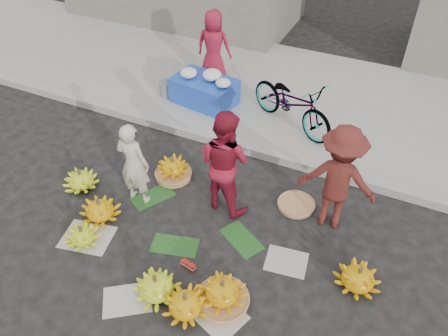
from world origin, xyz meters
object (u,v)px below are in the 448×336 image
at_px(banana_bunch_0, 100,209).
at_px(vendor_cream, 133,164).
at_px(banana_bunch_4, 222,293).
at_px(bicycle, 292,102).
at_px(flower_table, 205,89).

bearing_deg(banana_bunch_0, vendor_cream, 63.58).
xyz_separation_m(banana_bunch_0, banana_bunch_4, (2.25, -0.54, 0.03)).
distance_m(banana_bunch_0, bicycle, 3.79).
height_order(vendor_cream, flower_table, vendor_cream).
bearing_deg(flower_table, banana_bunch_4, -51.99).
bearing_deg(bicycle, flower_table, 114.79).
bearing_deg(bicycle, vendor_cream, 176.94).
bearing_deg(banana_bunch_4, bicycle, 96.48).
relative_size(banana_bunch_0, flower_table, 0.51).
distance_m(banana_bunch_4, flower_table, 4.47).
bearing_deg(flower_table, vendor_cream, -76.44).
bearing_deg(vendor_cream, bicycle, -120.61).
bearing_deg(vendor_cream, banana_bunch_0, 62.35).
relative_size(vendor_cream, flower_table, 1.06).
bearing_deg(flower_table, banana_bunch_0, -82.28).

